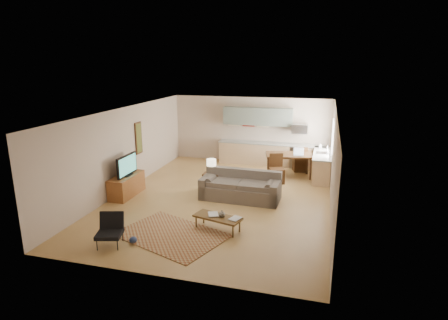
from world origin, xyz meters
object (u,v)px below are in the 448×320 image
(coffee_table, at_px, (218,223))
(sofa, at_px, (240,186))
(dining_table, at_px, (289,165))
(tv_credenza, at_px, (127,185))
(armchair, at_px, (109,231))
(console_table, at_px, (211,183))

(coffee_table, bearing_deg, sofa, 102.99)
(dining_table, bearing_deg, coffee_table, -117.01)
(tv_credenza, distance_m, dining_table, 5.79)
(coffee_table, distance_m, dining_table, 5.15)
(sofa, bearing_deg, dining_table, 68.51)
(armchair, relative_size, dining_table, 0.44)
(coffee_table, relative_size, tv_credenza, 0.85)
(coffee_table, relative_size, armchair, 1.66)
(sofa, xyz_separation_m, console_table, (-1.05, 0.43, -0.13))
(coffee_table, bearing_deg, dining_table, 90.55)
(sofa, height_order, armchair, sofa)
(sofa, xyz_separation_m, armchair, (-2.22, -3.69, -0.07))
(sofa, xyz_separation_m, dining_table, (1.19, 2.75, -0.01))
(coffee_table, distance_m, tv_credenza, 3.84)
(sofa, distance_m, dining_table, 2.99)
(armchair, height_order, dining_table, dining_table)
(console_table, xyz_separation_m, dining_table, (2.24, 2.32, 0.12))
(sofa, relative_size, coffee_table, 2.05)
(sofa, bearing_deg, armchair, -119.13)
(sofa, bearing_deg, console_table, 159.89)
(armchair, distance_m, tv_credenza, 3.36)
(coffee_table, relative_size, console_table, 1.97)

